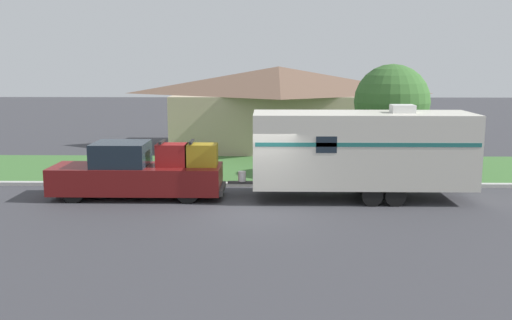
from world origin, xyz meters
TOP-DOWN VIEW (x-y plane):
  - ground_plane at (0.00, 0.00)m, footprint 120.00×120.00m
  - curb_strip at (0.00, 3.75)m, footprint 80.00×0.30m
  - lawn_strip at (0.00, 7.40)m, footprint 80.00×7.00m
  - house_across_street at (0.91, 14.28)m, footprint 12.46×7.57m
  - pickup_truck at (-4.38, 1.76)m, footprint 6.21×1.91m
  - travel_trailer at (3.64, 1.76)m, footprint 8.64×2.46m
  - mailbox at (2.84, 4.55)m, footprint 0.48×0.20m
  - tree_in_yard at (5.48, 5.65)m, footprint 3.15×3.15m

SIDE VIEW (x-z plane):
  - ground_plane at x=0.00m, z-range 0.00..0.00m
  - lawn_strip at x=0.00m, z-range 0.00..0.03m
  - curb_strip at x=0.00m, z-range 0.00..0.14m
  - pickup_truck at x=-4.38m, z-range -0.12..1.97m
  - mailbox at x=2.84m, z-range 0.37..1.78m
  - travel_trailer at x=3.64m, z-range 0.11..3.50m
  - house_across_street at x=0.91m, z-range 0.08..4.68m
  - tree_in_yard at x=5.48m, z-range 0.81..5.60m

